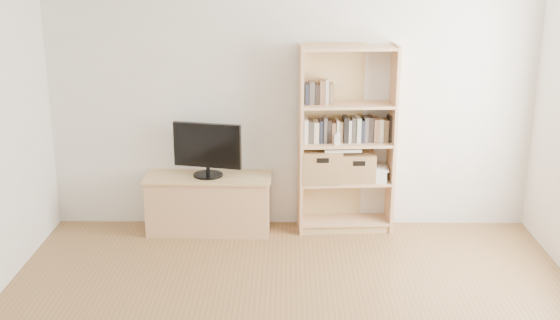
{
  "coord_description": "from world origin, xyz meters",
  "views": [
    {
      "loc": [
        -0.03,
        -3.87,
        2.55
      ],
      "look_at": [
        -0.1,
        1.9,
        0.81
      ],
      "focal_mm": 45.0,
      "sensor_mm": 36.0,
      "label": 1
    }
  ],
  "objects_px": {
    "tv_stand": "(209,204)",
    "bookshelf": "(346,140)",
    "baby_monitor": "(337,140)",
    "laptop": "(342,148)",
    "television": "(207,150)",
    "basket_right": "(357,167)",
    "basket_left": "(321,165)"
  },
  "relations": [
    {
      "from": "television",
      "to": "baby_monitor",
      "type": "distance_m",
      "value": 1.19
    },
    {
      "from": "laptop",
      "to": "bookshelf",
      "type": "bearing_deg",
      "value": 17.31
    },
    {
      "from": "television",
      "to": "laptop",
      "type": "bearing_deg",
      "value": 14.79
    },
    {
      "from": "basket_right",
      "to": "tv_stand",
      "type": "bearing_deg",
      "value": -179.69
    },
    {
      "from": "tv_stand",
      "to": "baby_monitor",
      "type": "bearing_deg",
      "value": -1.17
    },
    {
      "from": "bookshelf",
      "to": "baby_monitor",
      "type": "distance_m",
      "value": 0.14
    },
    {
      "from": "tv_stand",
      "to": "bookshelf",
      "type": "distance_m",
      "value": 1.42
    },
    {
      "from": "television",
      "to": "baby_monitor",
      "type": "relative_size",
      "value": 6.62
    },
    {
      "from": "television",
      "to": "basket_right",
      "type": "bearing_deg",
      "value": 15.4
    },
    {
      "from": "bookshelf",
      "to": "baby_monitor",
      "type": "relative_size",
      "value": 18.15
    },
    {
      "from": "bookshelf",
      "to": "laptop",
      "type": "xyz_separation_m",
      "value": [
        -0.04,
        -0.02,
        -0.07
      ]
    },
    {
      "from": "baby_monitor",
      "to": "basket_right",
      "type": "bearing_deg",
      "value": 35.48
    },
    {
      "from": "baby_monitor",
      "to": "bookshelf",
      "type": "bearing_deg",
      "value": 56.14
    },
    {
      "from": "tv_stand",
      "to": "bookshelf",
      "type": "xyz_separation_m",
      "value": [
        1.27,
        0.06,
        0.62
      ]
    },
    {
      "from": "baby_monitor",
      "to": "basket_left",
      "type": "height_order",
      "value": "baby_monitor"
    },
    {
      "from": "laptop",
      "to": "tv_stand",
      "type": "bearing_deg",
      "value": 177.68
    },
    {
      "from": "tv_stand",
      "to": "basket_left",
      "type": "xyz_separation_m",
      "value": [
        1.04,
        0.04,
        0.38
      ]
    },
    {
      "from": "television",
      "to": "basket_left",
      "type": "height_order",
      "value": "television"
    },
    {
      "from": "basket_left",
      "to": "laptop",
      "type": "height_order",
      "value": "laptop"
    },
    {
      "from": "television",
      "to": "laptop",
      "type": "distance_m",
      "value": 1.23
    },
    {
      "from": "television",
      "to": "laptop",
      "type": "xyz_separation_m",
      "value": [
        1.23,
        0.04,
        0.01
      ]
    },
    {
      "from": "television",
      "to": "basket_left",
      "type": "bearing_deg",
      "value": 14.89
    },
    {
      "from": "television",
      "to": "baby_monitor",
      "type": "height_order",
      "value": "television"
    },
    {
      "from": "bookshelf",
      "to": "television",
      "type": "distance_m",
      "value": 1.28
    },
    {
      "from": "bookshelf",
      "to": "basket_right",
      "type": "xyz_separation_m",
      "value": [
        0.11,
        0.0,
        -0.26
      ]
    },
    {
      "from": "tv_stand",
      "to": "basket_left",
      "type": "height_order",
      "value": "basket_left"
    },
    {
      "from": "tv_stand",
      "to": "baby_monitor",
      "type": "xyz_separation_m",
      "value": [
        1.18,
        -0.05,
        0.64
      ]
    },
    {
      "from": "basket_left",
      "to": "basket_right",
      "type": "height_order",
      "value": "basket_left"
    },
    {
      "from": "tv_stand",
      "to": "basket_right",
      "type": "bearing_deg",
      "value": 3.56
    },
    {
      "from": "tv_stand",
      "to": "basket_left",
      "type": "relative_size",
      "value": 3.07
    },
    {
      "from": "tv_stand",
      "to": "bookshelf",
      "type": "bearing_deg",
      "value": 3.65
    },
    {
      "from": "bookshelf",
      "to": "laptop",
      "type": "bearing_deg",
      "value": -162.52
    }
  ]
}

